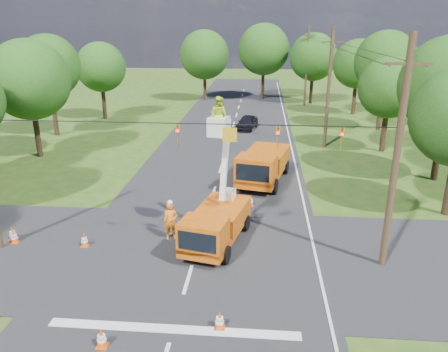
# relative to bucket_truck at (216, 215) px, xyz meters

# --- Properties ---
(ground) EXTENTS (140.00, 140.00, 0.00)m
(ground) POSITION_rel_bucket_truck_xyz_m (-0.88, 16.70, -1.55)
(ground) COLOR #274B16
(ground) RESTS_ON ground
(road_main) EXTENTS (12.00, 100.00, 0.06)m
(road_main) POSITION_rel_bucket_truck_xyz_m (-0.88, 16.70, -1.55)
(road_main) COLOR black
(road_main) RESTS_ON ground
(road_cross) EXTENTS (56.00, 10.00, 0.07)m
(road_cross) POSITION_rel_bucket_truck_xyz_m (-0.88, -1.30, -1.55)
(road_cross) COLOR black
(road_cross) RESTS_ON ground
(stop_bar) EXTENTS (9.00, 0.45, 0.02)m
(stop_bar) POSITION_rel_bucket_truck_xyz_m (-0.88, -6.50, -1.55)
(stop_bar) COLOR silver
(stop_bar) RESTS_ON ground
(edge_line) EXTENTS (0.12, 90.00, 0.02)m
(edge_line) POSITION_rel_bucket_truck_xyz_m (4.72, 16.70, -1.55)
(edge_line) COLOR silver
(edge_line) RESTS_ON ground
(bucket_truck) EXTENTS (3.17, 5.79, 7.19)m
(bucket_truck) POSITION_rel_bucket_truck_xyz_m (0.00, 0.00, 0.00)
(bucket_truck) COLOR #D5610F
(bucket_truck) RESTS_ON ground
(second_truck) EXTENTS (3.75, 6.90, 2.45)m
(second_truck) POSITION_rel_bucket_truck_xyz_m (2.24, 8.93, -0.28)
(second_truck) COLOR #D5610F
(second_truck) RESTS_ON ground
(ground_worker) EXTENTS (0.82, 0.66, 1.95)m
(ground_worker) POSITION_rel_bucket_truck_xyz_m (-2.32, 0.35, -0.57)
(ground_worker) COLOR orange
(ground_worker) RESTS_ON ground
(distant_car) EXTENTS (2.47, 4.34, 1.39)m
(distant_car) POSITION_rel_bucket_truck_xyz_m (0.60, 24.75, -0.86)
(distant_car) COLOR black
(distant_car) RESTS_ON ground
(traffic_cone_0) EXTENTS (0.38, 0.38, 0.71)m
(traffic_cone_0) POSITION_rel_bucket_truck_xyz_m (-3.08, -7.53, -1.19)
(traffic_cone_0) COLOR #DF4E0B
(traffic_cone_0) RESTS_ON ground
(traffic_cone_1) EXTENTS (0.38, 0.38, 0.71)m
(traffic_cone_1) POSITION_rel_bucket_truck_xyz_m (0.75, -6.27, -1.19)
(traffic_cone_1) COLOR #DF4E0B
(traffic_cone_1) RESTS_ON ground
(traffic_cone_2) EXTENTS (0.38, 0.38, 0.71)m
(traffic_cone_2) POSITION_rel_bucket_truck_xyz_m (1.52, 4.85, -1.19)
(traffic_cone_2) COLOR #DF4E0B
(traffic_cone_2) RESTS_ON ground
(traffic_cone_3) EXTENTS (0.38, 0.38, 0.71)m
(traffic_cone_3) POSITION_rel_bucket_truck_xyz_m (1.78, 8.25, -1.19)
(traffic_cone_3) COLOR #DF4E0B
(traffic_cone_3) RESTS_ON ground
(traffic_cone_4) EXTENTS (0.38, 0.38, 0.71)m
(traffic_cone_4) POSITION_rel_bucket_truck_xyz_m (-6.35, -0.82, -1.19)
(traffic_cone_4) COLOR #DF4E0B
(traffic_cone_4) RESTS_ON ground
(traffic_cone_5) EXTENTS (0.38, 0.38, 0.71)m
(traffic_cone_5) POSITION_rel_bucket_truck_xyz_m (-9.94, -0.76, -1.19)
(traffic_cone_5) COLOR #DF4E0B
(traffic_cone_5) RESTS_ON ground
(traffic_cone_6) EXTENTS (0.38, 0.38, 0.71)m
(traffic_cone_6) POSITION_rel_bucket_truck_xyz_m (-10.19, -0.46, -1.19)
(traffic_cone_6) COLOR #DF4E0B
(traffic_cone_6) RESTS_ON ground
(traffic_cone_7) EXTENTS (0.38, 0.38, 0.71)m
(traffic_cone_7) POSITION_rel_bucket_truck_xyz_m (3.53, 12.10, -1.19)
(traffic_cone_7) COLOR #DF4E0B
(traffic_cone_7) RESTS_ON ground
(traffic_cone_8) EXTENTS (0.38, 0.38, 0.71)m
(traffic_cone_8) POSITION_rel_bucket_truck_xyz_m (1.42, 7.74, -1.19)
(traffic_cone_8) COLOR #DF4E0B
(traffic_cone_8) RESTS_ON ground
(pole_right_near) EXTENTS (1.80, 0.30, 10.00)m
(pole_right_near) POSITION_rel_bucket_truck_xyz_m (7.62, -1.30, 3.56)
(pole_right_near) COLOR #4C3823
(pole_right_near) RESTS_ON ground
(pole_right_mid) EXTENTS (1.80, 0.30, 10.00)m
(pole_right_mid) POSITION_rel_bucket_truck_xyz_m (7.62, 18.70, 3.56)
(pole_right_mid) COLOR #4C3823
(pole_right_mid) RESTS_ON ground
(pole_right_far) EXTENTS (1.80, 0.30, 10.00)m
(pole_right_far) POSITION_rel_bucket_truck_xyz_m (7.62, 38.70, 3.56)
(pole_right_far) COLOR #4C3823
(pole_right_far) RESTS_ON ground
(signal_span) EXTENTS (18.00, 0.29, 1.07)m
(signal_span) POSITION_rel_bucket_truck_xyz_m (1.35, -1.30, 4.33)
(signal_span) COLOR black
(signal_span) RESTS_ON ground
(tree_left_d) EXTENTS (6.20, 6.20, 9.24)m
(tree_left_d) POSITION_rel_bucket_truck_xyz_m (-15.88, 13.70, 4.57)
(tree_left_d) COLOR #382616
(tree_left_d) RESTS_ON ground
(tree_left_e) EXTENTS (5.80, 5.80, 9.41)m
(tree_left_e) POSITION_rel_bucket_truck_xyz_m (-17.68, 20.70, 4.94)
(tree_left_e) COLOR #382616
(tree_left_e) RESTS_ON ground
(tree_left_f) EXTENTS (5.40, 5.40, 8.40)m
(tree_left_f) POSITION_rel_bucket_truck_xyz_m (-15.68, 28.70, 4.13)
(tree_left_f) COLOR #382616
(tree_left_f) RESTS_ON ground
(tree_right_c) EXTENTS (5.00, 5.00, 7.83)m
(tree_right_c) POSITION_rel_bucket_truck_xyz_m (12.32, 17.70, 3.76)
(tree_right_c) COLOR #382616
(tree_right_c) RESTS_ON ground
(tree_right_d) EXTENTS (6.00, 6.00, 9.70)m
(tree_right_d) POSITION_rel_bucket_truck_xyz_m (13.92, 25.70, 5.13)
(tree_right_d) COLOR #382616
(tree_right_d) RESTS_ON ground
(tree_right_e) EXTENTS (5.60, 5.60, 8.63)m
(tree_right_e) POSITION_rel_bucket_truck_xyz_m (12.92, 33.70, 4.26)
(tree_right_e) COLOR #382616
(tree_right_e) RESTS_ON ground
(tree_far_a) EXTENTS (6.60, 6.60, 9.50)m
(tree_far_a) POSITION_rel_bucket_truck_xyz_m (-5.88, 41.70, 4.64)
(tree_far_a) COLOR #382616
(tree_far_a) RESTS_ON ground
(tree_far_b) EXTENTS (7.00, 7.00, 10.32)m
(tree_far_b) POSITION_rel_bucket_truck_xyz_m (2.12, 43.70, 5.26)
(tree_far_b) COLOR #382616
(tree_far_b) RESTS_ON ground
(tree_far_c) EXTENTS (6.20, 6.20, 9.18)m
(tree_far_c) POSITION_rel_bucket_truck_xyz_m (8.62, 40.70, 4.51)
(tree_far_c) COLOR #382616
(tree_far_c) RESTS_ON ground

